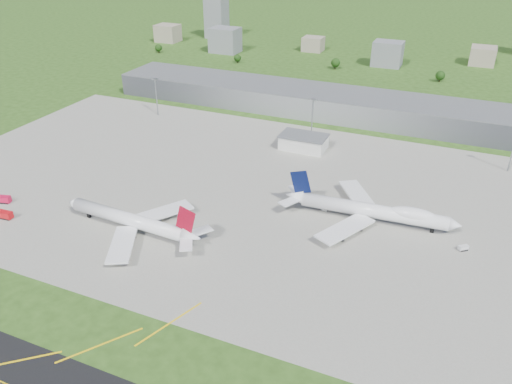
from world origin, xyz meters
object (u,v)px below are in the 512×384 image
at_px(airliner_blue_quad, 373,211).
at_px(crash_tender, 5,215).
at_px(van_white_far, 463,248).
at_px(van_white_near, 326,207).
at_px(fire_truck, 2,200).
at_px(airliner_red_twin, 133,221).
at_px(tug_yellow, 156,226).

relative_size(airliner_blue_quad, crash_tender, 10.97).
bearing_deg(van_white_far, crash_tender, 157.18).
xyz_separation_m(van_white_near, van_white_far, (60.71, -9.57, -0.30)).
bearing_deg(fire_truck, van_white_far, -3.13).
bearing_deg(van_white_near, airliner_red_twin, 121.47).
bearing_deg(van_white_far, airliner_blue_quad, 130.54).
xyz_separation_m(airliner_red_twin, fire_truck, (-72.02, -4.01, -3.44)).
relative_size(airliner_red_twin, van_white_near, 12.24).
distance_m(airliner_red_twin, van_white_near, 87.12).
height_order(crash_tender, van_white_far, crash_tender).
height_order(airliner_red_twin, fire_truck, airliner_red_twin).
bearing_deg(van_white_far, tug_yellow, 156.76).
bearing_deg(tug_yellow, crash_tender, 143.51).
xyz_separation_m(airliner_red_twin, airliner_blue_quad, (92.76, 48.24, 0.44)).
relative_size(van_white_near, van_white_far, 1.31).
height_order(airliner_blue_quad, fire_truck, airliner_blue_quad).
distance_m(crash_tender, tug_yellow, 69.69).
height_order(crash_tender, van_white_near, crash_tender).
bearing_deg(airliner_blue_quad, crash_tender, -161.09).
height_order(airliner_red_twin, crash_tender, airliner_red_twin).
relative_size(airliner_red_twin, tug_yellow, 17.19).
distance_m(airliner_red_twin, crash_tender, 61.19).
height_order(tug_yellow, van_white_far, van_white_far).
height_order(airliner_red_twin, van_white_near, airliner_red_twin).
bearing_deg(tug_yellow, van_white_near, -18.38).
bearing_deg(fire_truck, crash_tender, -54.40).
bearing_deg(van_white_near, airliner_blue_quad, -100.24).
bearing_deg(tug_yellow, airliner_blue_quad, -27.15).
distance_m(crash_tender, van_white_far, 198.77).
bearing_deg(van_white_near, van_white_far, -103.04).
relative_size(crash_tender, van_white_near, 1.22).
height_order(airliner_blue_quad, tug_yellow, airliner_blue_quad).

